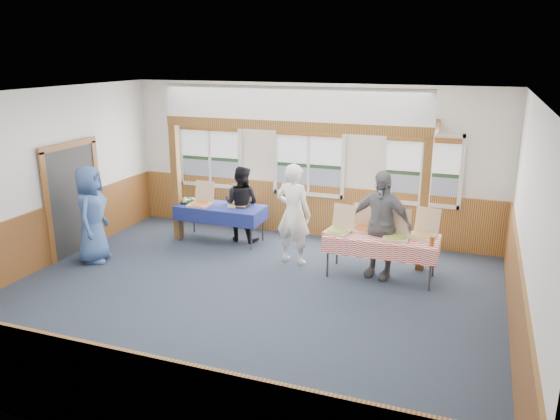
% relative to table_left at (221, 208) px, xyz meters
% --- Properties ---
extents(floor, '(8.00, 8.00, 0.00)m').
position_rel_table_left_xyz_m(floor, '(1.57, -2.45, -0.70)').
color(floor, '#262D3E').
rests_on(floor, ground).
extents(ceiling, '(8.00, 8.00, 0.00)m').
position_rel_table_left_xyz_m(ceiling, '(1.57, -2.45, 2.50)').
color(ceiling, white).
rests_on(ceiling, wall_back).
extents(wall_back, '(8.00, 0.00, 8.00)m').
position_rel_table_left_xyz_m(wall_back, '(1.57, 1.05, 0.90)').
color(wall_back, silver).
rests_on(wall_back, floor).
extents(wall_front, '(8.00, 0.00, 8.00)m').
position_rel_table_left_xyz_m(wall_front, '(1.57, -5.95, 0.90)').
color(wall_front, silver).
rests_on(wall_front, floor).
extents(wall_left, '(0.00, 8.00, 8.00)m').
position_rel_table_left_xyz_m(wall_left, '(-2.43, -2.45, 0.90)').
color(wall_left, silver).
rests_on(wall_left, floor).
extents(wall_right, '(0.00, 8.00, 8.00)m').
position_rel_table_left_xyz_m(wall_right, '(5.57, -2.45, 0.90)').
color(wall_right, silver).
rests_on(wall_right, floor).
extents(wainscot_back, '(7.98, 0.05, 1.10)m').
position_rel_table_left_xyz_m(wainscot_back, '(1.57, 1.03, -0.15)').
color(wainscot_back, brown).
rests_on(wainscot_back, floor).
extents(wainscot_front, '(7.98, 0.05, 1.10)m').
position_rel_table_left_xyz_m(wainscot_front, '(1.57, -5.92, -0.15)').
color(wainscot_front, brown).
rests_on(wainscot_front, floor).
extents(wainscot_left, '(0.05, 6.98, 1.10)m').
position_rel_table_left_xyz_m(wainscot_left, '(-2.40, -2.45, -0.15)').
color(wainscot_left, brown).
rests_on(wainscot_left, floor).
extents(wainscot_right, '(0.05, 6.98, 1.10)m').
position_rel_table_left_xyz_m(wainscot_right, '(5.55, -2.45, -0.15)').
color(wainscot_right, brown).
rests_on(wainscot_right, floor).
extents(cased_opening, '(0.06, 1.30, 2.10)m').
position_rel_table_left_xyz_m(cased_opening, '(-2.39, -1.55, 0.35)').
color(cased_opening, '#2F2F2F').
rests_on(cased_opening, wall_left).
extents(window_left, '(1.56, 0.10, 1.46)m').
position_rel_table_left_xyz_m(window_left, '(-0.73, 1.01, 0.98)').
color(window_left, silver).
rests_on(window_left, wall_back).
extents(window_mid, '(1.56, 0.10, 1.46)m').
position_rel_table_left_xyz_m(window_mid, '(1.57, 1.01, 0.98)').
color(window_mid, silver).
rests_on(window_mid, wall_back).
extents(window_right, '(1.56, 0.10, 1.46)m').
position_rel_table_left_xyz_m(window_right, '(3.87, 1.01, 0.98)').
color(window_right, silver).
rests_on(window_right, wall_back).
extents(post_left, '(0.15, 0.15, 2.40)m').
position_rel_table_left_xyz_m(post_left, '(-0.93, -0.15, 0.50)').
color(post_left, '#5A3A14').
rests_on(post_left, floor).
extents(post_right, '(0.15, 0.15, 2.40)m').
position_rel_table_left_xyz_m(post_right, '(4.07, -0.15, 0.50)').
color(post_right, '#5A3A14').
rests_on(post_right, floor).
extents(cross_beam, '(5.15, 0.18, 0.18)m').
position_rel_table_left_xyz_m(cross_beam, '(1.57, -0.15, 1.79)').
color(cross_beam, '#5A3A14').
rests_on(cross_beam, post_left).
extents(table_left, '(1.97, 1.44, 0.76)m').
position_rel_table_left_xyz_m(table_left, '(0.00, 0.00, 0.00)').
color(table_left, '#2F2F2F').
rests_on(table_left, floor).
extents(table_right, '(1.93, 0.87, 0.76)m').
position_rel_table_left_xyz_m(table_right, '(3.46, -0.74, 0.00)').
color(table_right, '#2F2F2F').
rests_on(table_right, floor).
extents(pizza_box_a, '(0.44, 0.53, 0.46)m').
position_rel_table_left_xyz_m(pizza_box_a, '(-0.40, -0.11, 0.13)').
color(pizza_box_a, '#CFAC8A').
rests_on(pizza_box_a, table_left).
extents(pizza_box_b, '(0.45, 0.51, 0.41)m').
position_rel_table_left_xyz_m(pizza_box_b, '(0.34, 0.16, 0.12)').
color(pizza_box_b, '#CFAC8A').
rests_on(pizza_box_b, table_left).
extents(pizza_box_c, '(0.50, 0.57, 0.45)m').
position_rel_table_left_xyz_m(pizza_box_c, '(2.71, -0.84, 0.13)').
color(pizza_box_c, '#CFAC8A').
rests_on(pizza_box_c, table_right).
extents(pizza_box_d, '(0.48, 0.55, 0.43)m').
position_rel_table_left_xyz_m(pizza_box_d, '(3.10, -0.55, 0.12)').
color(pizza_box_d, '#CFAC8A').
rests_on(pizza_box_d, table_right).
extents(pizza_box_e, '(0.44, 0.53, 0.46)m').
position_rel_table_left_xyz_m(pizza_box_e, '(3.70, -0.82, 0.13)').
color(pizza_box_e, '#CFAC8A').
rests_on(pizza_box_e, table_right).
extents(pizza_box_f, '(0.54, 0.61, 0.47)m').
position_rel_table_left_xyz_m(pizza_box_f, '(4.12, -0.60, 0.13)').
color(pizza_box_f, '#CFAC8A').
rests_on(pizza_box_f, table_right).
extents(veggie_tray, '(0.39, 0.39, 0.09)m').
position_rel_table_left_xyz_m(veggie_tray, '(-0.75, -0.00, 0.09)').
color(veggie_tray, black).
rests_on(veggie_tray, table_left).
extents(drink_glass, '(0.07, 0.07, 0.15)m').
position_rel_table_left_xyz_m(drink_glass, '(4.31, -0.99, 0.13)').
color(drink_glass, brown).
rests_on(drink_glass, table_right).
extents(woman_white, '(0.75, 0.55, 1.89)m').
position_rel_table_left_xyz_m(woman_white, '(1.80, -0.63, 0.24)').
color(woman_white, white).
rests_on(woman_white, floor).
extents(woman_black, '(0.79, 0.63, 1.57)m').
position_rel_table_left_xyz_m(woman_black, '(0.38, 0.20, 0.09)').
color(woman_black, black).
rests_on(woman_black, floor).
extents(man_blue, '(0.84, 1.03, 1.82)m').
position_rel_table_left_xyz_m(man_blue, '(-1.73, -1.86, 0.21)').
color(man_blue, '#3C5B96').
rests_on(man_blue, floor).
extents(person_grey, '(1.18, 0.69, 1.90)m').
position_rel_table_left_xyz_m(person_grey, '(3.41, -0.71, 0.25)').
color(person_grey, slate).
rests_on(person_grey, floor).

